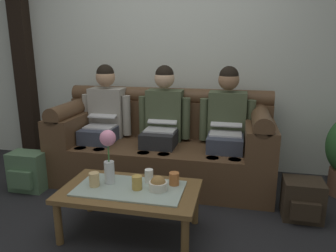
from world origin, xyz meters
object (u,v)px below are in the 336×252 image
Objects in this scene: coffee_table at (130,194)px; cup_near_left at (94,179)px; backpack_left at (28,172)px; couch at (163,146)px; cup_far_center at (137,183)px; flower_vase at (108,151)px; person_left at (104,117)px; cup_near_right at (149,176)px; backpack_right at (302,200)px; cup_far_left at (174,179)px; person_right at (226,123)px; person_middle at (163,120)px; snack_bowl at (158,184)px.

coffee_table is 9.67× the size of cup_near_left.
coffee_table is at bearing -21.93° from backpack_left.
cup_near_left is at bearing -173.27° from coffee_table.
couch reaches higher than cup_far_center.
coffee_table is 0.36m from flower_vase.
cup_far_center is at bearing -86.73° from couch.
person_left is 1.24m from cup_near_right.
cup_near_right is (0.39, 0.15, -0.00)m from cup_near_left.
backpack_left is (-0.99, 0.54, -0.24)m from cup_near_left.
coffee_table is 1.44m from backpack_right.
cup_near_left is 0.42m from cup_near_right.
cup_far_center is 0.29m from cup_far_left.
cup_far_center is (-0.60, -1.08, -0.23)m from person_right.
person_middle is 1.18× the size of coffee_table.
person_right is 1.00m from backpack_right.
person_middle reaches higher than cup_far_center.
snack_bowl is (0.22, -1.07, 0.05)m from couch.
snack_bowl is 0.35× the size of backpack_left.
person_left is 1.32m from cup_far_center.
coffee_table is 7.45× the size of snack_bowl.
cup_far_left is 0.25× the size of backpack_left.
backpack_left is 2.59m from backpack_right.
flower_vase reaches higher than cup_near_left.
person_left is at bearing 43.48° from backpack_left.
couch reaches higher than cup_far_left.
person_left is (-0.66, -0.00, 0.29)m from couch.
person_middle is 1.04m from flower_vase.
couch reaches higher than coffee_table.
snack_bowl is at bearing -50.39° from person_left.
person_middle is 0.66m from person_right.
person_left and person_right have the same top height.
snack_bowl is at bearing -78.41° from couch.
cup_near_left is at bearing -161.00° from backpack_right.
person_right is 1.30m from coffee_table.
snack_bowl is at bearing -48.47° from cup_near_right.
person_left is 11.54× the size of cup_near_right.
person_right is 2.05m from backpack_left.
person_left is 1.30m from coffee_table.
cup_near_right is at bearing -83.04° from couch.
snack_bowl reaches higher than cup_far_left.
snack_bowl is (0.22, 0.01, 0.10)m from coffee_table.
backpack_right is at bearing -15.40° from person_left.
backpack_left is at bearing 158.55° from cup_far_center.
backpack_right is (1.27, 0.53, -0.27)m from cup_far_center.
backpack_left is at bearing 161.31° from snack_bowl.
backpack_right is (1.22, 0.40, -0.27)m from cup_near_right.
backpack_right is at bearing 21.35° from cup_far_left.
snack_bowl is (0.22, -1.06, -0.23)m from person_middle.
person_left reaches higher than cup_near_right.
snack_bowl is 0.15m from cup_far_left.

